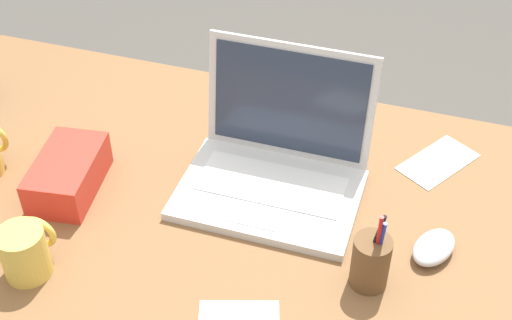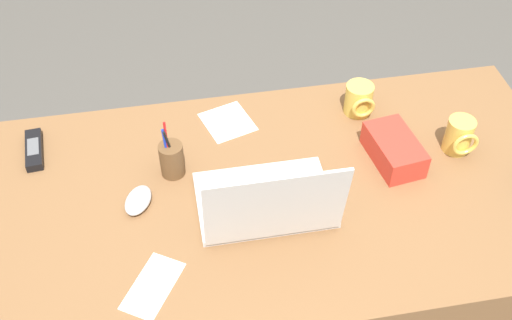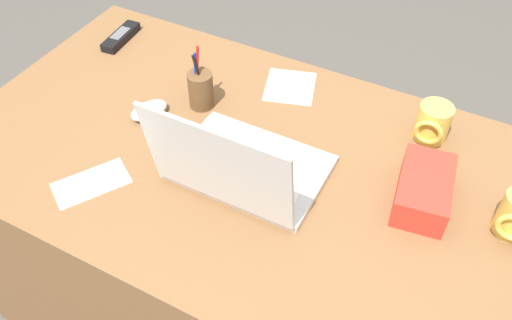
{
  "view_description": "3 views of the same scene",
  "coord_description": "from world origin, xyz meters",
  "px_view_note": "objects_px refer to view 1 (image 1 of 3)",
  "views": [
    {
      "loc": [
        0.33,
        -0.92,
        1.69
      ],
      "look_at": [
        0.03,
        0.02,
        0.85
      ],
      "focal_mm": 49.39,
      "sensor_mm": 36.0,
      "label": 1
    },
    {
      "loc": [
        0.26,
        1.09,
        1.99
      ],
      "look_at": [
        0.06,
        -0.02,
        0.85
      ],
      "focal_mm": 44.27,
      "sensor_mm": 36.0,
      "label": 2
    },
    {
      "loc": [
        -0.36,
        0.78,
        1.66
      ],
      "look_at": [
        0.02,
        0.05,
        0.81
      ],
      "focal_mm": 37.52,
      "sensor_mm": 36.0,
      "label": 3
    }
  ],
  "objects_px": {
    "laptop": "(276,163)",
    "pen_holder": "(371,261)",
    "computer_mouse": "(434,247)",
    "coffee_mug_spare": "(26,251)",
    "snack_bag": "(68,174)"
  },
  "relations": [
    {
      "from": "pen_holder",
      "to": "snack_bag",
      "type": "xyz_separation_m",
      "value": [
        -0.6,
        0.06,
        -0.01
      ]
    },
    {
      "from": "laptop",
      "to": "coffee_mug_spare",
      "type": "bearing_deg",
      "value": -134.49
    },
    {
      "from": "laptop",
      "to": "computer_mouse",
      "type": "xyz_separation_m",
      "value": [
        0.32,
        -0.1,
        -0.04
      ]
    },
    {
      "from": "computer_mouse",
      "to": "snack_bag",
      "type": "height_order",
      "value": "snack_bag"
    },
    {
      "from": "computer_mouse",
      "to": "snack_bag",
      "type": "distance_m",
      "value": 0.7
    },
    {
      "from": "laptop",
      "to": "pen_holder",
      "type": "bearing_deg",
      "value": -40.93
    },
    {
      "from": "computer_mouse",
      "to": "pen_holder",
      "type": "distance_m",
      "value": 0.14
    },
    {
      "from": "laptop",
      "to": "computer_mouse",
      "type": "height_order",
      "value": "laptop"
    },
    {
      "from": "coffee_mug_spare",
      "to": "snack_bag",
      "type": "distance_m",
      "value": 0.21
    },
    {
      "from": "laptop",
      "to": "pen_holder",
      "type": "distance_m",
      "value": 0.3
    },
    {
      "from": "pen_holder",
      "to": "laptop",
      "type": "bearing_deg",
      "value": 139.07
    },
    {
      "from": "coffee_mug_spare",
      "to": "snack_bag",
      "type": "relative_size",
      "value": 0.51
    },
    {
      "from": "laptop",
      "to": "pen_holder",
      "type": "xyz_separation_m",
      "value": [
        0.22,
        -0.19,
        -0.0
      ]
    },
    {
      "from": "laptop",
      "to": "computer_mouse",
      "type": "relative_size",
      "value": 3.39
    },
    {
      "from": "coffee_mug_spare",
      "to": "pen_holder",
      "type": "distance_m",
      "value": 0.58
    }
  ]
}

